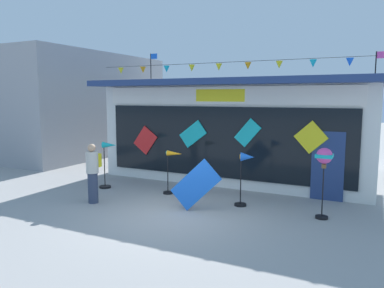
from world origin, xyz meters
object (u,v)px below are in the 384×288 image
wind_spinner_center_right (324,161)px  kite_shop_building (246,127)px  wind_spinner_far_left (108,159)px  person_near_camera (93,172)px  display_kite_on_ground (196,185)px  wind_spinner_center_left (245,169)px  wind_spinner_left (172,165)px

wind_spinner_center_right → kite_shop_building: bearing=127.6°
kite_shop_building → wind_spinner_far_left: 5.52m
wind_spinner_far_left → kite_shop_building: bearing=53.9°
wind_spinner_far_left → person_near_camera: (0.70, -1.51, -0.10)m
person_near_camera → display_kite_on_ground: (2.91, 0.62, -0.19)m
wind_spinner_center_left → wind_spinner_center_right: size_ratio=0.85×
wind_spinner_far_left → wind_spinner_center_left: (4.64, 0.06, 0.06)m
wind_spinner_far_left → wind_spinner_left: (2.24, 0.27, -0.08)m
wind_spinner_center_right → display_kite_on_ground: bearing=-165.0°
wind_spinner_left → wind_spinner_center_left: (2.40, -0.22, 0.15)m
wind_spinner_center_left → display_kite_on_ground: 1.45m
wind_spinner_far_left → wind_spinner_center_left: 4.64m
wind_spinner_left → person_near_camera: bearing=-130.9°
wind_spinner_far_left → wind_spinner_center_right: bearing=-0.6°
wind_spinner_left → wind_spinner_far_left: bearing=-173.0°
kite_shop_building → wind_spinner_far_left: size_ratio=6.32×
wind_spinner_center_left → person_near_camera: 4.25m
wind_spinner_far_left → display_kite_on_ground: 3.73m
wind_spinner_far_left → display_kite_on_ground: wind_spinner_far_left is taller
display_kite_on_ground → person_near_camera: bearing=-168.0°
kite_shop_building → person_near_camera: bearing=-113.0°
wind_spinner_far_left → person_near_camera: bearing=-65.1°
wind_spinner_center_left → wind_spinner_center_right: wind_spinner_center_right is taller
wind_spinner_far_left → display_kite_on_ground: bearing=-13.9°
display_kite_on_ground → wind_spinner_center_left: bearing=42.6°
kite_shop_building → wind_spinner_center_left: (1.43, -4.36, -0.75)m
display_kite_on_ground → kite_shop_building: bearing=94.2°
kite_shop_building → display_kite_on_ground: size_ratio=7.59×
wind_spinner_left → wind_spinner_center_left: size_ratio=0.91×
wind_spinner_far_left → person_near_camera: person_near_camera is taller
kite_shop_building → wind_spinner_center_left: bearing=-71.9°
wind_spinner_center_left → display_kite_on_ground: bearing=-137.4°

